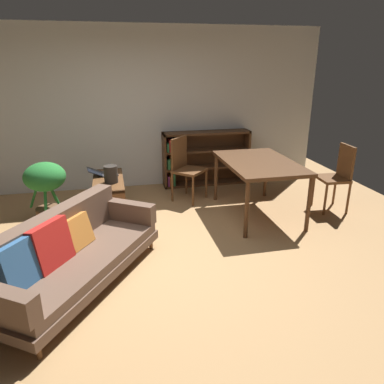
% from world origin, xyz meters
% --- Properties ---
extents(ground_plane, '(8.16, 8.16, 0.00)m').
position_xyz_m(ground_plane, '(0.00, 0.00, 0.00)').
color(ground_plane, tan).
extents(back_wall_panel, '(6.80, 0.10, 2.70)m').
position_xyz_m(back_wall_panel, '(0.00, 2.70, 1.35)').
color(back_wall_panel, silver).
rests_on(back_wall_panel, ground_plane).
extents(fabric_couch, '(1.76, 2.10, 0.74)m').
position_xyz_m(fabric_couch, '(-0.82, -0.32, 0.35)').
color(fabric_couch, brown).
rests_on(fabric_couch, ground_plane).
extents(media_console, '(0.43, 1.08, 0.54)m').
position_xyz_m(media_console, '(-0.41, 1.43, 0.26)').
color(media_console, brown).
rests_on(media_console, ground_plane).
extents(open_laptop, '(0.46, 0.33, 0.11)m').
position_xyz_m(open_laptop, '(-0.46, 1.67, 0.57)').
color(open_laptop, '#333338').
rests_on(open_laptop, media_console).
extents(desk_speaker, '(0.19, 0.19, 0.24)m').
position_xyz_m(desk_speaker, '(-0.37, 1.27, 0.66)').
color(desk_speaker, '#2D2823').
rests_on(desk_speaker, media_console).
extents(potted_floor_plant, '(0.54, 0.54, 0.89)m').
position_xyz_m(potted_floor_plant, '(-1.22, 1.20, 0.57)').
color(potted_floor_plant, brown).
rests_on(potted_floor_plant, ground_plane).
extents(dining_table, '(0.95, 1.48, 0.80)m').
position_xyz_m(dining_table, '(1.69, 0.96, 0.73)').
color(dining_table, '#56351E').
rests_on(dining_table, ground_plane).
extents(dining_chair_near, '(0.62, 0.62, 1.00)m').
position_xyz_m(dining_chair_near, '(0.79, 1.81, 0.56)').
color(dining_chair_near, brown).
rests_on(dining_chair_near, ground_plane).
extents(dining_chair_far, '(0.42, 0.45, 0.99)m').
position_xyz_m(dining_chair_far, '(2.91, 0.88, 0.56)').
color(dining_chair_far, brown).
rests_on(dining_chair_far, ground_plane).
extents(bookshelf, '(1.56, 0.32, 0.96)m').
position_xyz_m(bookshelf, '(1.24, 2.52, 0.48)').
color(bookshelf, '#56351E').
rests_on(bookshelf, ground_plane).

